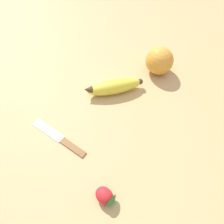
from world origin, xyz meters
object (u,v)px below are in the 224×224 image
object	(u,v)px
banana	(114,87)
strawberry	(106,197)
orange	(159,61)
paring_knife	(61,139)

from	to	relation	value
banana	strawberry	xyz separation A→B (m)	(-0.31, 0.03, -0.01)
banana	orange	size ratio (longest dim) A/B	2.09
strawberry	paring_knife	size ratio (longest dim) A/B	0.38
orange	paring_knife	distance (m)	0.37
paring_knife	strawberry	bearing A→B (deg)	-105.75
banana	strawberry	distance (m)	0.31
banana	orange	world-z (taller)	orange
paring_knife	banana	bearing A→B (deg)	-4.63
strawberry	paring_knife	xyz separation A→B (m)	(0.15, 0.11, -0.01)
strawberry	paring_knife	world-z (taller)	strawberry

